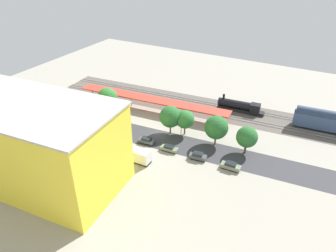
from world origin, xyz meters
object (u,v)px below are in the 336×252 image
at_px(passenger_coach, 331,121).
at_px(box_truck_1, 44,123).
at_px(street_tree_0, 107,98).
at_px(parked_car_3, 147,141).
at_px(box_truck_2, 85,140).
at_px(parked_car_0, 231,166).
at_px(platform_canopy_near, 152,99).
at_px(street_tree_1, 170,117).
at_px(street_tree_3, 185,119).
at_px(parked_car_6, 77,121).
at_px(box_truck_0, 131,154).
at_px(parked_car_1, 198,156).
at_px(parked_car_5, 97,128).
at_px(street_tree_2, 216,127).
at_px(traffic_light, 181,122).
at_px(parked_car_7, 59,114).
at_px(construction_building, 33,144).
at_px(parked_car_4, 120,133).
at_px(street_tree_4, 247,137).
at_px(parked_car_2, 169,149).
at_px(locomotive, 241,107).

height_order(passenger_coach, box_truck_1, passenger_coach).
bearing_deg(street_tree_0, passenger_coach, -160.82).
height_order(parked_car_3, box_truck_2, box_truck_2).
bearing_deg(parked_car_0, street_tree_0, -11.29).
xyz_separation_m(platform_canopy_near, box_truck_2, (4.70, 25.84, -1.99)).
bearing_deg(street_tree_1, box_truck_2, 44.79).
bearing_deg(street_tree_3, platform_canopy_near, -28.03).
height_order(street_tree_0, street_tree_3, street_tree_0).
bearing_deg(parked_car_6, street_tree_0, -118.86).
bearing_deg(box_truck_1, box_truck_0, 178.14).
distance_m(parked_car_1, parked_car_5, 30.74).
relative_size(street_tree_2, traffic_light, 1.26).
xyz_separation_m(street_tree_1, street_tree_2, (-12.98, -0.67, -0.08)).
xyz_separation_m(box_truck_2, street_tree_2, (-29.35, -16.92, 3.34)).
xyz_separation_m(parked_car_1, street_tree_1, (11.69, -7.61, 4.33)).
xyz_separation_m(box_truck_2, street_tree_1, (-16.37, -16.25, 3.43)).
xyz_separation_m(passenger_coach, parked_car_7, (73.42, 29.25, -2.49)).
xyz_separation_m(parked_car_0, parked_car_6, (46.86, 0.45, -0.07)).
bearing_deg(construction_building, street_tree_0, -85.05).
bearing_deg(traffic_light, parked_car_4, 27.78).
relative_size(street_tree_4, traffic_light, 1.13).
bearing_deg(platform_canopy_near, parked_car_2, 131.71).
relative_size(parked_car_5, street_tree_1, 0.57).
xyz_separation_m(platform_canopy_near, street_tree_3, (-15.42, 8.21, 0.95)).
height_order(platform_canopy_near, traffic_light, traffic_light).
bearing_deg(box_truck_0, parked_car_0, -160.64).
bearing_deg(parked_car_0, platform_canopy_near, -28.38).
xyz_separation_m(construction_building, box_truck_0, (-14.28, -15.39, -7.43)).
bearing_deg(traffic_light, box_truck_2, 40.26).
relative_size(parked_car_1, construction_building, 0.12).
bearing_deg(parked_car_4, parked_car_6, 2.00).
distance_m(box_truck_1, street_tree_4, 56.35).
bearing_deg(box_truck_1, street_tree_3, -156.76).
xyz_separation_m(passenger_coach, parked_car_5, (57.70, 30.40, -2.54)).
relative_size(parked_car_5, street_tree_4, 0.63).
xyz_separation_m(platform_canopy_near, parked_car_3, (-8.51, 17.04, -2.99)).
bearing_deg(traffic_light, street_tree_0, -1.21).
relative_size(parked_car_7, traffic_light, 0.70).
height_order(platform_canopy_near, street_tree_4, street_tree_4).
bearing_deg(parked_car_3, box_truck_1, 13.17).
bearing_deg(parked_car_3, traffic_light, -129.28).
xyz_separation_m(parked_car_6, traffic_light, (-29.98, -8.31, 3.59)).
bearing_deg(street_tree_0, box_truck_0, 140.06).
height_order(parked_car_0, parked_car_4, parked_car_4).
bearing_deg(box_truck_1, street_tree_4, -164.50).
xyz_separation_m(locomotive, street_tree_4, (-7.65, 21.35, 2.97)).
height_order(parked_car_0, parked_car_1, parked_car_1).
xyz_separation_m(platform_canopy_near, box_truck_1, (21.49, 24.06, -2.19)).
xyz_separation_m(passenger_coach, parked_car_6, (65.47, 29.91, -2.57)).
distance_m(box_truck_2, street_tree_0, 18.38).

